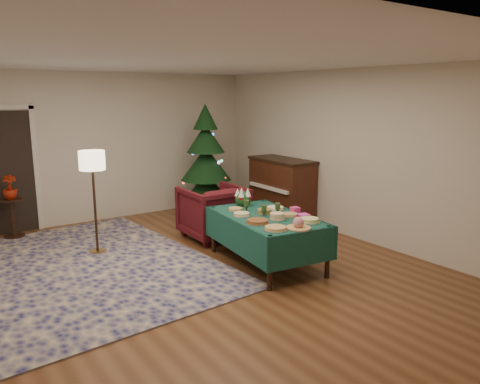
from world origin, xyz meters
TOP-DOWN VIEW (x-y plane):
  - room_shell at (0.00, 0.00)m, footprint 7.00×7.00m
  - doorway at (-1.60, 3.48)m, footprint 1.08×0.04m
  - rug at (-1.11, 1.14)m, footprint 3.50×4.43m
  - buffet_table at (1.07, -0.12)m, footprint 1.23×1.87m
  - platter_0 at (0.74, -0.72)m, footprint 0.30×0.30m
  - platter_1 at (1.00, -0.84)m, footprint 0.31×0.31m
  - platter_2 at (1.32, -0.70)m, footprint 0.28×0.28m
  - platter_3 at (0.74, -0.35)m, footprint 0.32×0.32m
  - platter_4 at (1.05, -0.37)m, footprint 0.22×0.22m
  - platter_5 at (1.32, -0.31)m, footprint 0.26×0.26m
  - platter_6 at (0.78, 0.06)m, footprint 0.25×0.25m
  - platter_7 at (1.11, -0.02)m, footprint 0.23×0.23m
  - platter_8 at (1.40, 0.10)m, footprint 0.28×0.28m
  - platter_9 at (0.89, 0.37)m, footprint 0.23×0.23m
  - goblet_0 at (0.99, 0.23)m, footprint 0.07×0.07m
  - goblet_1 at (1.24, -0.15)m, footprint 0.07×0.07m
  - goblet_2 at (1.02, -0.13)m, footprint 0.07×0.07m
  - napkin_stack at (1.45, -0.44)m, footprint 0.15×0.15m
  - gift_box at (1.47, -0.25)m, footprint 0.12×0.12m
  - centerpiece at (1.16, 0.56)m, footprint 0.25×0.25m
  - armchair at (1.10, 1.32)m, footprint 0.93×0.87m
  - floor_lamp at (-0.69, 1.67)m, footprint 0.37×0.37m
  - side_table at (-1.58, 3.18)m, footprint 0.36×0.36m
  - potted_plant at (-1.58, 3.18)m, footprint 0.22×0.39m
  - christmas_tree at (1.77, 2.68)m, footprint 1.54×1.54m
  - piano at (2.70, 1.54)m, footprint 0.66×1.35m

SIDE VIEW (x-z plane):
  - rug at x=-1.11m, z-range 0.00..0.02m
  - side_table at x=-1.58m, z-range -0.01..0.64m
  - armchair at x=1.10m, z-range 0.00..0.95m
  - buffet_table at x=1.07m, z-range 0.21..0.89m
  - piano at x=2.70m, z-range -0.01..1.14m
  - platter_5 at x=1.32m, z-range 0.68..0.72m
  - platter_9 at x=0.89m, z-range 0.68..0.72m
  - platter_8 at x=1.40m, z-range 0.68..0.72m
  - napkin_stack at x=1.45m, z-range 0.68..0.72m
  - platter_0 at x=0.74m, z-range 0.68..0.73m
  - platter_6 at x=0.78m, z-range 0.68..0.73m
  - platter_3 at x=0.74m, z-range 0.68..0.73m
  - platter_2 at x=1.32m, z-range 0.68..0.74m
  - platter_7 at x=1.11m, z-range 0.68..0.75m
  - platter_4 at x=1.05m, z-range 0.68..0.78m
  - gift_box at x=1.47m, z-range 0.68..0.78m
  - platter_1 at x=1.00m, z-range 0.67..0.82m
  - potted_plant at x=-1.58m, z-range 0.65..0.86m
  - goblet_0 at x=0.99m, z-range 0.69..0.85m
  - goblet_1 at x=1.24m, z-range 0.69..0.85m
  - goblet_2 at x=1.02m, z-range 0.69..0.85m
  - centerpiece at x=1.16m, z-range 0.66..0.95m
  - christmas_tree at x=1.77m, z-range -0.11..2.03m
  - doorway at x=-1.60m, z-range 0.02..2.18m
  - floor_lamp at x=-0.69m, z-range 0.53..2.04m
  - room_shell at x=0.00m, z-range -2.15..4.85m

